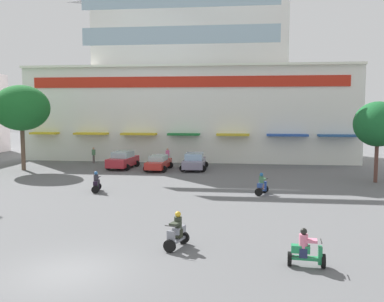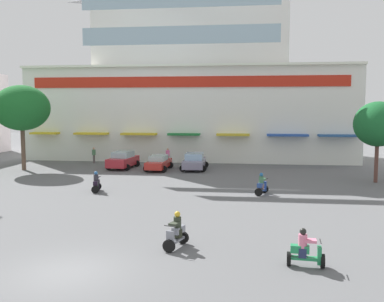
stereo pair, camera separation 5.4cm
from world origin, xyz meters
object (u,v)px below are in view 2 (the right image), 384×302
Objects in this scene: plaza_tree_1 at (378,124)px; parked_car_2 at (194,161)px; pedestrian_0 at (168,156)px; scooter_rider_1 at (96,183)px; scooter_rider_2 at (176,233)px; pedestrian_1 at (94,154)px; scooter_rider_3 at (262,186)px; plaza_tree_2 at (22,108)px; parked_car_0 at (123,160)px; parked_car_1 at (159,163)px; scooter_rider_0 at (305,251)px.

plaza_tree_1 reaches higher than parked_car_2.
parked_car_2 is 4.02m from pedestrian_0.
scooter_rider_2 reaches higher than scooter_rider_1.
scooter_rider_3 is at bearing -39.90° from pedestrian_1.
pedestrian_0 is at bearing 20.94° from plaza_tree_2.
pedestrian_1 is (-4.05, 3.26, 0.13)m from parked_car_0.
pedestrian_0 is (0.23, 3.37, 0.26)m from parked_car_1.
scooter_rider_1 is at bearing 123.93° from scooter_rider_2.
parked_car_2 is 3.06× the size of scooter_rider_1.
plaza_tree_1 is 21.48m from scooter_rider_1.
pedestrian_0 is at bearing -4.31° from pedestrian_1.
plaza_tree_1 is at bearing 17.30° from scooter_rider_1.
plaza_tree_1 reaches higher than scooter_rider_0.
scooter_rider_1 is at bearing 134.79° from scooter_rider_0.
scooter_rider_3 is (3.88, 11.44, -0.02)m from scooter_rider_2.
scooter_rider_2 reaches higher than parked_car_1.
plaza_tree_1 is at bearing -23.09° from pedestrian_0.
plaza_tree_1 reaches higher than parked_car_1.
plaza_tree_2 is 13.43m from parked_car_1.
plaza_tree_2 reaches higher than parked_car_2.
scooter_rider_2 is at bearing -85.01° from parked_car_2.
pedestrian_1 is (-12.80, 25.39, 0.31)m from scooter_rider_2.
plaza_tree_1 is 3.65× the size of pedestrian_0.
parked_car_2 is (15.62, 2.17, -4.92)m from plaza_tree_2.
plaza_tree_1 is at bearing -13.14° from parked_car_1.
parked_car_0 is at bearing 97.03° from scooter_rider_1.
pedestrian_0 is (-4.94, 24.80, 0.33)m from scooter_rider_2.
pedestrian_0 reaches higher than parked_car_0.
plaza_tree_2 is 1.78× the size of parked_car_0.
parked_car_2 is at bearing 12.33° from parked_car_1.
pedestrian_0 reaches higher than scooter_rider_3.
plaza_tree_1 reaches higher than pedestrian_0.
parked_car_0 reaches higher than scooter_rider_1.
parked_car_0 is at bearing 139.74° from scooter_rider_3.
pedestrian_1 is at bearing 116.76° from scooter_rider_2.
pedestrian_1 is at bearing 141.22° from parked_car_0.
scooter_rider_0 is at bearing -84.97° from scooter_rider_3.
parked_car_1 is at bearing -167.67° from parked_car_2.
plaza_tree_2 reaches higher than scooter_rider_2.
pedestrian_1 is at bearing 163.36° from parked_car_2.
scooter_rider_0 is 0.88× the size of pedestrian_1.
scooter_rider_0 is (6.95, -23.67, -0.18)m from parked_car_2.
parked_car_0 reaches higher than scooter_rider_0.
plaza_tree_2 is at bearing -173.28° from parked_car_1.
scooter_rider_0 is 13.02m from scooter_rider_3.
scooter_rider_0 is (22.58, -21.50, -5.10)m from plaza_tree_2.
scooter_rider_3 is (11.25, 0.48, 0.02)m from scooter_rider_1.
plaza_tree_2 is at bearing 158.29° from scooter_rider_3.
parked_car_0 is at bearing -179.95° from parked_car_2.
parked_car_1 is at bearing -27.42° from pedestrian_1.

